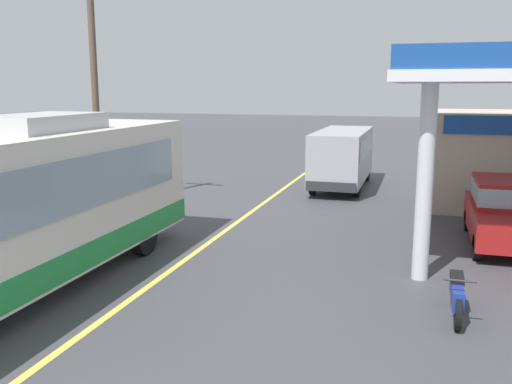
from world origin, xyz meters
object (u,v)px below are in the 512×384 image
Objects in this scene: coach_bus_main at (14,214)px; motorcycle_parked_forecourt at (456,294)px; minibus_opposing_lane at (342,153)px; car_at_pump at (503,209)px.

motorcycle_parked_forecourt is at bearing 9.42° from coach_bus_main.
minibus_opposing_lane is 3.41× the size of motorcycle_parked_forecourt.
coach_bus_main is 15.24m from minibus_opposing_lane.
coach_bus_main reaches higher than minibus_opposing_lane.
coach_bus_main is 6.13× the size of motorcycle_parked_forecourt.
car_at_pump is at bearing 75.09° from motorcycle_parked_forecourt.
car_at_pump is 0.69× the size of minibus_opposing_lane.
car_at_pump is 5.65m from motorcycle_parked_forecourt.
coach_bus_main is at bearing -145.67° from car_at_pump.
motorcycle_parked_forecourt is (-1.45, -5.43, -0.57)m from car_at_pump.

